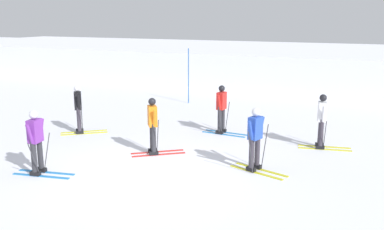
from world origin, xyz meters
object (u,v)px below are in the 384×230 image
Objects in this scene: skier_red at (222,108)px; skier_orange at (153,124)px; trail_marker_pole at (189,76)px; skier_blue at (255,137)px; skier_white at (322,120)px; skier_black at (79,108)px; skier_purple at (36,140)px.

skier_red is 1.00× the size of skier_orange.
trail_marker_pole is at bearing 126.87° from skier_red.
trail_marker_pole is (-3.28, 4.37, 0.38)m from skier_red.
trail_marker_pole is (-2.22, 7.35, 0.38)m from skier_orange.
skier_red is 3.71m from skier_blue.
skier_black is (-7.98, -1.69, 0.00)m from skier_white.
trail_marker_pole reaches higher than skier_black.
skier_orange is 7.69m from trail_marker_pole.
trail_marker_pole reaches higher than skier_orange.
skier_purple is at bearing -152.92° from skier_blue.
skier_white and skier_purple have the same top height.
skier_red is at bearing 70.45° from skier_orange.
skier_red and skier_purple have the same top height.
skier_orange is at bearing -15.21° from skier_black.
skier_white is at bearing 39.76° from skier_purple.
skier_red is 1.00× the size of skier_black.
trail_marker_pole is (-0.30, 10.03, 0.38)m from skier_purple.
skier_blue and skier_black have the same top height.
skier_red is 1.00× the size of skier_white.
skier_red and skier_orange have the same top height.
skier_orange is 1.00× the size of skier_purple.
skier_blue is 6.72m from skier_black.
skier_orange is at bearing 54.33° from skier_purple.
skier_orange is at bearing -109.55° from skier_red.
skier_white is at bearing -5.66° from skier_red.
skier_white is at bearing 30.58° from skier_orange.
skier_black is (-4.56, -2.03, 0.00)m from skier_red.
skier_black is (-3.50, 0.95, -0.00)m from skier_orange.
skier_blue is (3.13, -0.09, 0.00)m from skier_orange.
skier_red is 1.00× the size of skier_purple.
skier_blue is at bearing -116.10° from skier_white.
skier_white is (4.48, 2.64, -0.00)m from skier_orange.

